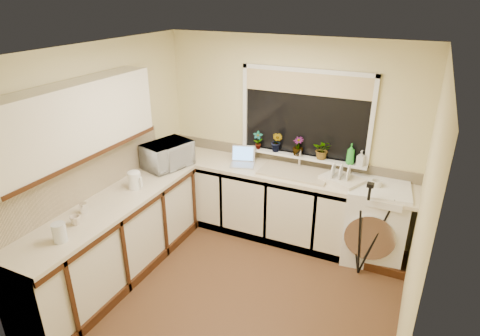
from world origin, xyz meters
The scene contains 34 objects.
floor centered at (0.00, 0.00, 0.00)m, with size 3.20×3.20×0.00m, color #513020.
ceiling centered at (0.00, 0.00, 2.45)m, with size 3.20×3.20×0.00m, color white.
wall_back centered at (0.00, 1.50, 1.23)m, with size 3.20×3.20×0.00m, color beige.
wall_front centered at (0.00, -1.50, 1.23)m, with size 3.20×3.20×0.00m, color beige.
wall_left centered at (-1.60, 0.00, 1.23)m, with size 3.00×3.00×0.00m, color beige.
wall_right centered at (1.60, 0.00, 1.23)m, with size 3.00×3.00×0.00m, color beige.
base_cabinet_back centered at (-0.33, 1.20, 0.43)m, with size 2.55×0.60×0.86m, color silver.
base_cabinet_left centered at (-1.30, -0.30, 0.43)m, with size 0.54×2.40×0.86m, color silver.
worktop_back centered at (0.00, 1.20, 0.88)m, with size 3.20×0.60×0.04m, color beige.
worktop_left centered at (-1.30, -0.30, 0.88)m, with size 0.60×2.40×0.04m, color beige.
upper_cabinet centered at (-1.44, -0.45, 1.80)m, with size 0.28×1.90×0.70m, color silver.
splashback_left centered at (-1.59, -0.30, 1.12)m, with size 0.02×2.40×0.45m, color beige.
splashback_back centered at (0.00, 1.49, 0.97)m, with size 3.20×0.02×0.14m, color beige.
window_glass centered at (0.20, 1.49, 1.55)m, with size 1.50×0.02×1.00m, color black.
window_blind centered at (0.20, 1.46, 1.92)m, with size 1.50×0.02×0.25m, color tan.
windowsill centered at (0.20, 1.43, 1.04)m, with size 1.60×0.14×0.03m, color white.
sink centered at (0.20, 1.20, 0.91)m, with size 0.82×0.46×0.03m, color tan.
faucet centered at (0.20, 1.38, 1.02)m, with size 0.03×0.03×0.24m, color silver.
washing_machine centered at (1.18, 1.22, 0.46)m, with size 0.65×0.63×0.93m, color white.
laptop centered at (-0.48, 1.20, 0.96)m, with size 0.36×0.35×0.21m.
kettle centered at (-1.28, 0.07, 0.99)m, with size 0.14×0.14×0.19m, color white.
dish_rack centered at (0.77, 1.17, 0.93)m, with size 0.43×0.32×0.06m, color beige.
tripod centered at (1.11, 0.83, 0.56)m, with size 0.55×0.55×1.12m, color black, non-canonical shape.
glass_jug centered at (-1.21, -1.04, 0.99)m, with size 0.12×0.12×0.17m, color silver.
steel_jar centered at (-1.39, -0.58, 0.95)m, with size 0.08×0.08×0.10m, color white.
microwave centered at (-1.28, 0.73, 1.06)m, with size 0.57×0.39×0.32m, color silver.
plant_a centered at (-0.37, 1.40, 1.17)m, with size 0.12×0.08×0.23m, color #999999.
plant_b centered at (-0.12, 1.41, 1.18)m, with size 0.14×0.11×0.26m, color #999999.
plant_c centered at (0.16, 1.41, 1.17)m, with size 0.13×0.13×0.23m, color #999999.
plant_d centered at (0.46, 1.42, 1.17)m, with size 0.22×0.19×0.24m, color #999999.
soap_bottle_green centered at (0.80, 1.41, 1.17)m, with size 0.10×0.10×0.25m, color green.
soap_bottle_clear centered at (0.92, 1.41, 1.14)m, with size 0.08×0.08×0.18m, color #999999.
cup_back centered at (1.14, 1.20, 0.95)m, with size 0.12×0.12×0.09m, color silver.
cup_left centered at (-1.30, -0.78, 0.95)m, with size 0.10×0.10×0.09m, color beige.
Camera 1 is at (1.47, -3.09, 2.92)m, focal length 30.37 mm.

